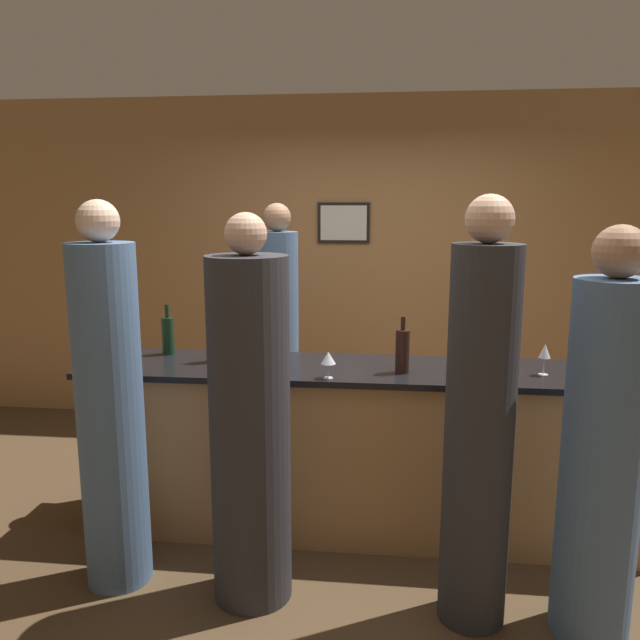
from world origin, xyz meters
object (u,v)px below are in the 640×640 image
object	(u,v)px
wine_bottle_2	(402,350)
guest_0	(479,430)
guest_1	(250,428)
guest_3	(602,454)
bartender	(279,348)
guest_2	(110,411)
wine_bottle_1	(213,342)
wine_bottle_0	(168,335)
ice_bucket	(122,339)

from	to	relation	value
wine_bottle_2	guest_0	bearing A→B (deg)	-63.65
guest_1	guest_3	size ratio (longest dim) A/B	1.02
guest_0	guest_3	bearing A→B (deg)	-5.12
guest_3	bartender	bearing A→B (deg)	137.05
guest_2	wine_bottle_1	xyz separation A→B (m)	(0.33, 0.67, 0.21)
wine_bottle_0	ice_bucket	distance (m)	0.28
wine_bottle_0	ice_bucket	size ratio (longest dim) A/B	1.51
guest_0	guest_2	xyz separation A→B (m)	(-1.77, 0.11, -0.02)
bartender	wine_bottle_2	size ratio (longest dim) A/B	6.08
guest_2	guest_3	size ratio (longest dim) A/B	1.06
wine_bottle_0	wine_bottle_1	bearing A→B (deg)	-25.87
guest_2	guest_3	world-z (taller)	guest_2
guest_2	wine_bottle_2	xyz separation A→B (m)	(1.43, 0.56, 0.21)
guest_0	bartender	bearing A→B (deg)	127.58
guest_0	wine_bottle_1	bearing A→B (deg)	151.39
guest_1	bartender	bearing A→B (deg)	94.86
guest_1	guest_0	bearing A→B (deg)	-3.19
wine_bottle_1	guest_1	bearing A→B (deg)	-62.29
wine_bottle_2	bartender	bearing A→B (deg)	134.47
guest_1	ice_bucket	xyz separation A→B (m)	(-0.98, 0.82, 0.23)
ice_bucket	wine_bottle_0	bearing A→B (deg)	13.13
guest_0	guest_1	distance (m)	1.06
guest_3	ice_bucket	xyz separation A→B (m)	(-2.55, 0.92, 0.24)
bartender	guest_1	xyz separation A→B (m)	(0.13, -1.47, -0.04)
wine_bottle_0	ice_bucket	bearing A→B (deg)	-166.87
bartender	wine_bottle_2	world-z (taller)	bartender
guest_1	wine_bottle_1	xyz separation A→B (m)	(-0.38, 0.72, 0.25)
wine_bottle_0	wine_bottle_1	xyz separation A→B (m)	(0.33, -0.16, 0.00)
bartender	ice_bucket	size ratio (longest dim) A/B	9.26
guest_2	wine_bottle_1	world-z (taller)	guest_2
wine_bottle_2	ice_bucket	world-z (taller)	wine_bottle_2
guest_1	wine_bottle_2	bearing A→B (deg)	40.19
guest_2	wine_bottle_0	size ratio (longest dim) A/B	6.18
bartender	wine_bottle_0	world-z (taller)	bartender
guest_1	guest_2	size ratio (longest dim) A/B	0.97
wine_bottle_2	guest_2	bearing A→B (deg)	-158.74
guest_0	ice_bucket	world-z (taller)	guest_0
bartender	ice_bucket	bearing A→B (deg)	37.38
wine_bottle_0	wine_bottle_2	xyz separation A→B (m)	(1.43, -0.27, 0.00)
bartender	wine_bottle_1	xyz separation A→B (m)	(-0.25, -0.75, 0.21)
wine_bottle_1	ice_bucket	bearing A→B (deg)	170.89
bartender	wine_bottle_0	bearing A→B (deg)	45.31
ice_bucket	wine_bottle_1	bearing A→B (deg)	-9.11
ice_bucket	guest_3	bearing A→B (deg)	-19.92
bartender	wine_bottle_2	distance (m)	1.23
guest_0	wine_bottle_2	size ratio (longest dim) A/B	6.20
guest_3	wine_bottle_0	distance (m)	2.50
guest_0	guest_1	size ratio (longest dim) A/B	1.04
guest_2	ice_bucket	world-z (taller)	guest_2
guest_3	wine_bottle_1	world-z (taller)	guest_3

